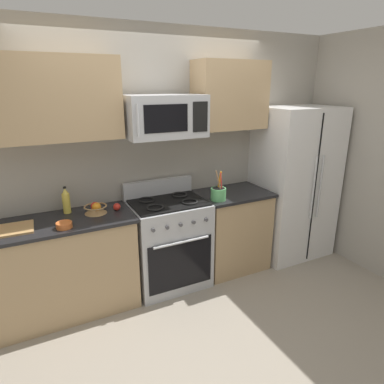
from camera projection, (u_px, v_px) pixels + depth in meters
The scene contains 16 objects.
ground_plane at pixel (199, 320), 3.06m from camera, with size 16.00×16.00×0.00m, color gray.
wall_back at pixel (154, 158), 3.56m from camera, with size 8.00×0.10×2.60m, color #9E998E.
counter_left at pixel (66, 267), 3.08m from camera, with size 1.25×0.58×0.91m.
range_oven at pixel (169, 242), 3.51m from camera, with size 0.76×0.63×1.09m.
counter_right at pixel (232, 230), 3.84m from camera, with size 0.78×0.58×0.91m.
refrigerator at pixel (294, 183), 4.06m from camera, with size 0.90×0.69×1.80m.
wall_right at pixel (381, 157), 3.60m from camera, with size 0.10×8.00×2.60m, color #9E998E.
microwave at pixel (165, 116), 3.13m from camera, with size 0.75×0.44×0.39m.
upper_cabinets_left at pixel (43, 99), 2.74m from camera, with size 1.24×0.34×0.69m.
upper_cabinets_right at pixel (230, 95), 3.51m from camera, with size 0.77×0.34×0.69m.
utensil_crock at pixel (218, 193), 3.44m from camera, with size 0.16×0.16×0.32m.
fruit_basket at pixel (96, 209), 3.10m from camera, with size 0.21×0.21×0.10m.
apple_loose at pixel (117, 207), 3.17m from camera, with size 0.07×0.07×0.07m, color red.
cutting_board at pixel (14, 229), 2.75m from camera, with size 0.29×0.28×0.02m, color tan.
bottle_oil at pixel (66, 201), 3.08m from camera, with size 0.07×0.07×0.25m.
prep_bowl at pixel (64, 225), 2.79m from camera, with size 0.13×0.13×0.05m.
Camera 1 is at (-1.21, -2.25, 2.06)m, focal length 31.48 mm.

